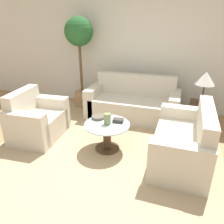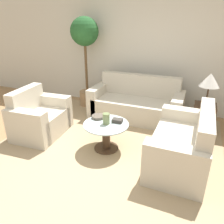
% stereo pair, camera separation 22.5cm
% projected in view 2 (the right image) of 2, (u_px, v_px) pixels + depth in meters
% --- Properties ---
extents(ground_plane, '(14.00, 14.00, 0.00)m').
position_uv_depth(ground_plane, '(85.00, 171.00, 3.06)').
color(ground_plane, '#9E754C').
extents(wall_back, '(10.00, 0.06, 2.60)m').
position_uv_depth(wall_back, '(140.00, 50.00, 4.80)').
color(wall_back, beige).
rests_on(wall_back, ground_plane).
extents(rug, '(3.55, 3.58, 0.01)m').
position_uv_depth(rug, '(106.00, 148.00, 3.58)').
color(rug, tan).
rests_on(rug, ground_plane).
extents(sofa_main, '(1.88, 0.79, 0.87)m').
position_uv_depth(sofa_main, '(136.00, 104.00, 4.59)').
color(sofa_main, beige).
rests_on(sofa_main, ground_plane).
extents(armchair, '(0.79, 1.03, 0.84)m').
position_uv_depth(armchair, '(39.00, 119.00, 3.94)').
color(armchair, beige).
rests_on(armchair, ground_plane).
extents(loveseat, '(0.77, 1.41, 0.86)m').
position_uv_depth(loveseat, '(184.00, 146.00, 3.11)').
color(loveseat, beige).
rests_on(loveseat, ground_plane).
extents(coffee_table, '(0.72, 0.72, 0.45)m').
position_uv_depth(coffee_table, '(106.00, 133.00, 3.47)').
color(coffee_table, '#422D1E').
rests_on(coffee_table, ground_plane).
extents(side_table, '(0.38, 0.38, 0.52)m').
position_uv_depth(side_table, '(203.00, 118.00, 4.05)').
color(side_table, '#422D1E').
rests_on(side_table, ground_plane).
extents(table_lamp, '(0.36, 0.36, 0.57)m').
position_uv_depth(table_lamp, '(210.00, 81.00, 3.76)').
color(table_lamp, '#422D1E').
rests_on(table_lamp, side_table).
extents(potted_plant, '(0.61, 0.61, 2.00)m').
position_uv_depth(potted_plant, '(85.00, 44.00, 4.79)').
color(potted_plant, '#93704C').
rests_on(potted_plant, ground_plane).
extents(vase, '(0.11, 0.11, 0.17)m').
position_uv_depth(vase, '(106.00, 119.00, 3.36)').
color(vase, '#6B7A4C').
rests_on(vase, coffee_table).
extents(bowl, '(0.21, 0.21, 0.05)m').
position_uv_depth(bowl, '(98.00, 117.00, 3.58)').
color(bowl, brown).
rests_on(bowl, coffee_table).
extents(book_stack, '(0.17, 0.12, 0.06)m').
position_uv_depth(book_stack, '(117.00, 121.00, 3.44)').
color(book_stack, '#38332D').
rests_on(book_stack, coffee_table).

